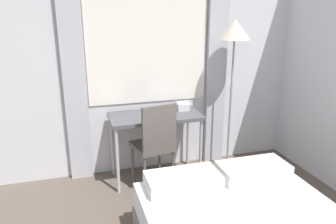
{
  "coord_description": "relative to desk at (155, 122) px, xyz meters",
  "views": [
    {
      "loc": [
        -0.84,
        -0.51,
        1.9
      ],
      "look_at": [
        0.03,
        2.46,
        0.93
      ],
      "focal_mm": 35.0,
      "sensor_mm": 36.0,
      "label": 1
    }
  ],
  "objects": [
    {
      "name": "wall_back_with_window",
      "position": [
        0.0,
        0.33,
        0.66
      ],
      "size": [
        4.63,
        0.13,
        2.7
      ],
      "color": "silver",
      "rests_on": "ground_plane"
    },
    {
      "name": "desk",
      "position": [
        0.0,
        0.0,
        0.0
      ],
      "size": [
        1.02,
        0.5,
        0.78
      ],
      "color": "#4C4C51",
      "rests_on": "ground_plane"
    },
    {
      "name": "desk_chair",
      "position": [
        -0.06,
        -0.21,
        -0.14
      ],
      "size": [
        0.47,
        0.47,
        0.98
      ],
      "rotation": [
        0.0,
        0.0,
        0.2
      ],
      "color": "#59514C",
      "rests_on": "ground_plane"
    },
    {
      "name": "standing_lamp",
      "position": [
        0.92,
        -0.0,
        0.84
      ],
      "size": [
        0.36,
        0.36,
        1.81
      ],
      "color": "#4C4C51",
      "rests_on": "ground_plane"
    },
    {
      "name": "book",
      "position": [
        0.02,
        0.07,
        0.09
      ],
      "size": [
        0.25,
        0.21,
        0.02
      ],
      "rotation": [
        0.0,
        0.0,
        0.3
      ],
      "color": "navy",
      "rests_on": "desk"
    },
    {
      "name": "telephone",
      "position": [
        0.35,
        0.09,
        0.13
      ],
      "size": [
        0.16,
        0.13,
        0.11
      ],
      "color": "silver",
      "rests_on": "desk"
    }
  ]
}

